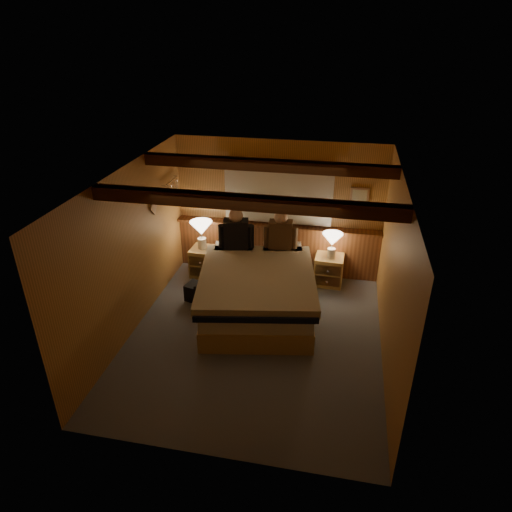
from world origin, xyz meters
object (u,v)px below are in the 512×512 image
(lamp_right, at_px, (332,241))
(nightstand_left, at_px, (205,262))
(nightstand_right, at_px, (329,270))
(lamp_left, at_px, (201,230))
(person_left, at_px, (236,232))
(duffel_bag, at_px, (201,293))
(person_right, at_px, (281,233))
(bed, at_px, (257,291))

(lamp_right, bearing_deg, nightstand_left, -177.38)
(nightstand_left, distance_m, nightstand_right, 2.20)
(nightstand_left, xyz_separation_m, nightstand_right, (2.20, 0.13, -0.00))
(lamp_left, bearing_deg, lamp_right, 2.17)
(nightstand_left, height_order, person_left, person_left)
(lamp_left, relative_size, duffel_bag, 0.96)
(duffel_bag, bearing_deg, person_right, 45.42)
(nightstand_right, xyz_separation_m, person_right, (-0.82, -0.26, 0.75))
(nightstand_right, bearing_deg, lamp_left, -174.74)
(lamp_left, relative_size, person_right, 0.75)
(bed, bearing_deg, duffel_bag, 161.58)
(person_left, bearing_deg, person_right, 1.05)
(nightstand_left, distance_m, person_left, 1.05)
(nightstand_left, relative_size, person_right, 0.77)
(bed, distance_m, lamp_right, 1.59)
(person_left, bearing_deg, lamp_left, 146.48)
(bed, relative_size, duffel_bag, 4.59)
(nightstand_left, xyz_separation_m, duffel_bag, (0.18, -0.85, -0.11))
(lamp_right, bearing_deg, lamp_left, -177.83)
(bed, xyz_separation_m, lamp_left, (-1.19, 1.01, 0.49))
(nightstand_right, relative_size, person_left, 0.73)
(nightstand_left, bearing_deg, bed, -37.66)
(person_right, height_order, duffel_bag, person_right)
(nightstand_right, xyz_separation_m, lamp_left, (-2.24, -0.11, 0.62))
(bed, distance_m, person_left, 1.08)
(nightstand_left, xyz_separation_m, lamp_left, (-0.04, 0.02, 0.62))
(lamp_left, bearing_deg, person_left, -23.10)
(lamp_right, xyz_separation_m, duffel_bag, (-2.04, -0.95, -0.69))
(lamp_left, xyz_separation_m, lamp_right, (2.25, 0.09, -0.04))
(bed, bearing_deg, nightstand_left, 129.25)
(bed, xyz_separation_m, nightstand_right, (1.05, 1.12, -0.13))
(nightstand_right, bearing_deg, person_left, -162.75)
(lamp_left, bearing_deg, bed, -40.25)
(bed, height_order, nightstand_left, bed)
(bed, height_order, person_right, person_right)
(nightstand_left, xyz_separation_m, lamp_right, (2.21, 0.10, 0.58))
(lamp_left, distance_m, person_left, 0.77)
(bed, relative_size, lamp_right, 5.47)
(lamp_left, height_order, duffel_bag, lamp_left)
(lamp_left, xyz_separation_m, person_left, (0.70, -0.30, 0.15))
(bed, height_order, duffel_bag, bed)
(lamp_left, relative_size, lamp_right, 1.14)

